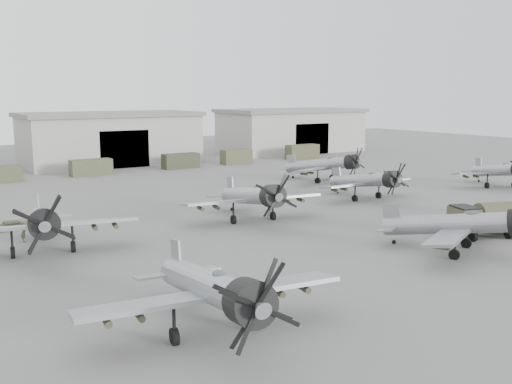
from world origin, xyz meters
TOP-DOWN VIEW (x-y plane):
  - ground at (0.00, 0.00)m, footprint 220.00×220.00m
  - hangar_center at (0.00, 61.96)m, footprint 29.00×14.80m
  - hangar_right at (38.00, 61.96)m, footprint 29.00×14.80m
  - support_truck_2 at (-19.17, 50.00)m, footprint 4.99×2.20m
  - support_truck_3 at (-7.09, 50.00)m, footprint 5.93×2.20m
  - support_truck_4 at (7.31, 50.00)m, footprint 5.80×2.20m
  - support_truck_5 at (17.67, 50.00)m, footprint 5.21×2.20m
  - support_truck_6 at (31.71, 50.00)m, footprint 6.35×2.20m
  - aircraft_near_0 at (-19.04, -9.18)m, footprint 13.60×12.24m
  - aircraft_near_1 at (3.64, -6.21)m, footprint 12.09×10.97m
  - aircraft_mid_0 at (-22.73, 10.33)m, footprint 14.05×12.65m
  - aircraft_mid_1 at (-3.70, 11.17)m, footprint 13.45×12.11m
  - aircraft_mid_2 at (13.05, 13.61)m, footprint 11.93×10.73m
  - aircraft_mid_3 at (32.94, 10.40)m, footprint 12.08×10.94m
  - aircraft_far_1 at (17.74, 26.49)m, footprint 12.70×11.44m
  - fuel_tanker at (10.23, -4.07)m, footprint 7.83×4.68m
  - ground_crew at (-23.18, 15.17)m, footprint 0.44×0.62m

SIDE VIEW (x-z plane):
  - ground at x=0.00m, z-range 0.00..0.00m
  - ground_crew at x=-23.18m, z-range 0.00..1.59m
  - support_truck_2 at x=-19.17m, z-range 0.00..2.17m
  - support_truck_3 at x=-7.09m, z-range 0.00..2.33m
  - support_truck_4 at x=7.31m, z-range 0.00..2.37m
  - support_truck_5 at x=17.67m, z-range 0.00..2.47m
  - support_truck_6 at x=31.71m, z-range 0.00..2.59m
  - fuel_tanker at x=10.23m, z-range 0.21..3.08m
  - aircraft_mid_2 at x=13.05m, z-range -0.22..4.59m
  - aircraft_mid_3 at x=32.94m, z-range -0.22..4.71m
  - aircraft_near_1 at x=3.64m, z-range -0.22..4.73m
  - aircraft_far_1 at x=17.74m, z-range -0.23..4.87m
  - aircraft_mid_1 at x=-3.70m, z-range -0.24..5.10m
  - aircraft_near_0 at x=-19.04m, z-range -0.24..5.16m
  - aircraft_mid_0 at x=-22.73m, z-range -0.25..5.33m
  - hangar_center at x=0.00m, z-range 0.02..8.72m
  - hangar_right at x=38.00m, z-range 0.02..8.72m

